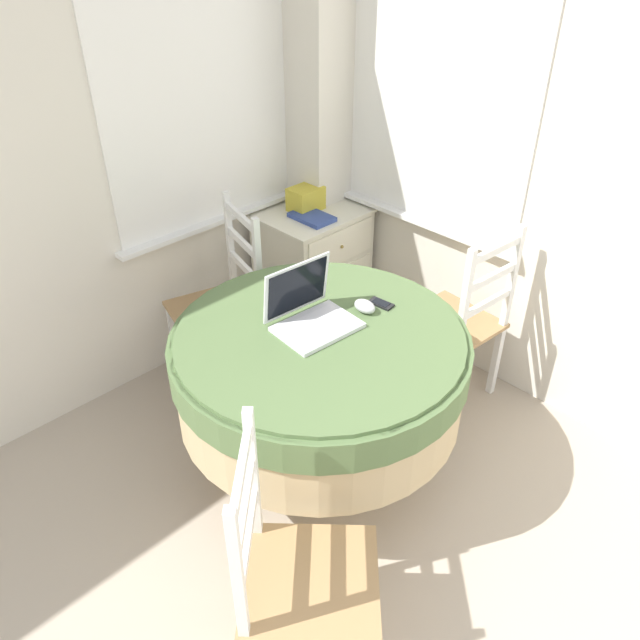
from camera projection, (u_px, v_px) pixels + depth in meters
The scene contains 11 objects.
corner_room_shell at pixel (337, 192), 2.43m from camera, with size 4.58×4.84×2.55m.
round_dining_table at pixel (320, 366), 2.61m from camera, with size 1.23×1.23×0.78m.
laptop at pixel (310, 313), 2.54m from camera, with size 0.35×0.30×0.25m.
computer_mouse at pixel (365, 306), 2.63m from camera, with size 0.07×0.10×0.05m.
cell_phone at pixel (381, 304), 2.68m from camera, with size 0.06×0.11×0.01m.
dining_chair_near_back_window at pixel (223, 304), 3.28m from camera, with size 0.52×0.51×0.99m.
dining_chair_near_right_window at pixel (459, 323), 3.13m from camera, with size 0.44×0.46×0.99m.
dining_chair_camera_near at pixel (295, 575), 1.97m from camera, with size 0.59×0.59×0.99m.
corner_cabinet at pixel (313, 268), 3.78m from camera, with size 0.59×0.49×0.74m.
storage_box at pixel (306, 199), 3.55m from camera, with size 0.19×0.14×0.13m.
book_on_cabinet at pixel (312, 217), 3.48m from camera, with size 0.16×0.24×0.02m.
Camera 1 is at (-0.29, 0.33, 2.23)m, focal length 35.00 mm.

